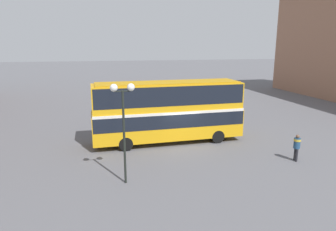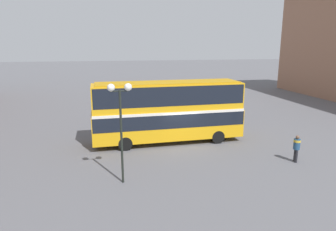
{
  "view_description": "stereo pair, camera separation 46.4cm",
  "coord_description": "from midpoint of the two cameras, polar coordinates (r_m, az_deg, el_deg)",
  "views": [
    {
      "loc": [
        -5.73,
        -19.99,
        7.16
      ],
      "look_at": [
        -0.72,
        0.99,
        2.04
      ],
      "focal_mm": 32.0,
      "sensor_mm": 36.0,
      "label": 1
    },
    {
      "loc": [
        -5.27,
        -20.09,
        7.16
      ],
      "look_at": [
        -0.72,
        0.99,
        2.04
      ],
      "focal_mm": 32.0,
      "sensor_mm": 36.0,
      "label": 2
    }
  ],
  "objects": [
    {
      "name": "street_lamp_twin_globe",
      "position": [
        15.18,
        -8.21,
        1.65
      ],
      "size": [
        1.23,
        0.39,
        5.3
      ],
      "color": "black",
      "rests_on": "ground_plane"
    },
    {
      "name": "pedestrian_foreground",
      "position": [
        20.36,
        23.91,
        -5.3
      ],
      "size": [
        0.53,
        0.53,
        1.72
      ],
      "rotation": [
        0.0,
        0.0,
        2.85
      ],
      "color": "#232328",
      "rests_on": "ground_plane"
    },
    {
      "name": "double_decker_bus",
      "position": [
        22.05,
        0.61,
        1.39
      ],
      "size": [
        11.08,
        2.82,
        4.54
      ],
      "rotation": [
        0.0,
        0.0,
        0.02
      ],
      "color": "gold",
      "rests_on": "ground_plane"
    },
    {
      "name": "ground_plane",
      "position": [
        21.98,
        3.01,
        -5.69
      ],
      "size": [
        240.0,
        240.0,
        0.0
      ],
      "primitive_type": "plane",
      "color": "#5B5B60"
    },
    {
      "name": "parked_car_kerb_far",
      "position": [
        32.53,
        -6.6,
        2.03
      ],
      "size": [
        4.69,
        2.29,
        1.62
      ],
      "rotation": [
        0.0,
        0.0,
        0.09
      ],
      "color": "slate",
      "rests_on": "ground_plane"
    },
    {
      "name": "parked_car_kerb_near",
      "position": [
        31.46,
        5.78,
        1.53
      ],
      "size": [
        4.2,
        2.15,
        1.48
      ],
      "rotation": [
        0.0,
        0.0,
        -0.11
      ],
      "color": "navy",
      "rests_on": "ground_plane"
    }
  ]
}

